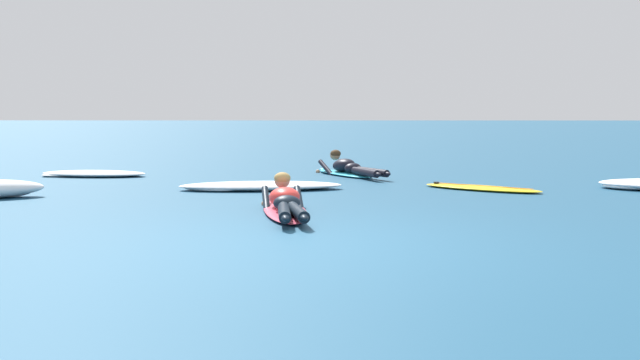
# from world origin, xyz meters

# --- Properties ---
(ground_plane) EXTENTS (120.00, 120.00, 0.00)m
(ground_plane) POSITION_xyz_m (0.00, 10.00, 0.00)
(ground_plane) COLOR navy
(surfer_near) EXTENTS (0.85, 2.64, 0.54)m
(surfer_near) POSITION_xyz_m (-0.35, 1.96, 0.13)
(surfer_near) COLOR #E54C66
(surfer_near) RESTS_ON ground
(surfer_far) EXTENTS (1.52, 2.39, 0.54)m
(surfer_far) POSITION_xyz_m (0.57, 7.18, 0.14)
(surfer_far) COLOR #2DB2D1
(surfer_far) RESTS_ON ground
(drifting_surfboard) EXTENTS (1.98, 1.61, 0.16)m
(drifting_surfboard) POSITION_xyz_m (2.69, 4.73, 0.03)
(drifting_surfboard) COLOR yellow
(drifting_surfboard) RESTS_ON ground
(whitewater_front) EXTENTS (2.13, 0.92, 0.12)m
(whitewater_front) POSITION_xyz_m (-4.43, 6.98, 0.06)
(whitewater_front) COLOR white
(whitewater_front) RESTS_ON ground
(whitewater_mid_left) EXTENTS (2.74, 1.05, 0.14)m
(whitewater_mid_left) POSITION_xyz_m (-0.92, 4.68, 0.07)
(whitewater_mid_left) COLOR white
(whitewater_mid_left) RESTS_ON ground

